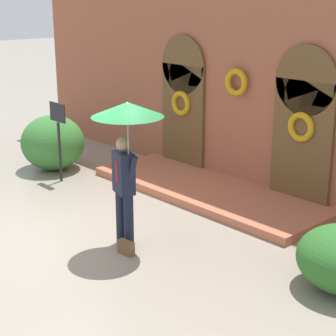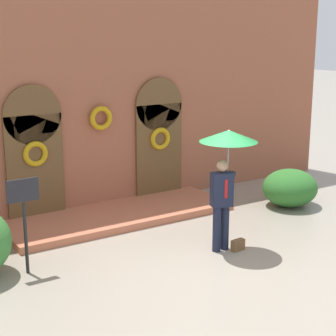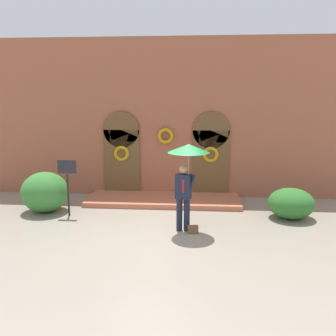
{
  "view_description": "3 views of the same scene",
  "coord_description": "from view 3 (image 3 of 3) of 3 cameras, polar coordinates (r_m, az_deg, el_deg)",
  "views": [
    {
      "loc": [
        7.39,
        -4.78,
        3.88
      ],
      "look_at": [
        0.69,
        1.35,
        1.07
      ],
      "focal_mm": 60.0,
      "sensor_mm": 36.0,
      "label": 1
    },
    {
      "loc": [
        -5.62,
        -7.72,
        4.2
      ],
      "look_at": [
        0.55,
        1.86,
        1.36
      ],
      "focal_mm": 60.0,
      "sensor_mm": 36.0,
      "label": 2
    },
    {
      "loc": [
        1.16,
        -9.31,
        3.59
      ],
      "look_at": [
        0.27,
        1.58,
        1.48
      ],
      "focal_mm": 40.0,
      "sensor_mm": 36.0,
      "label": 3
    }
  ],
  "objects": [
    {
      "name": "shrub_right",
      "position": [
        11.73,
        18.23,
        -5.14
      ],
      "size": [
        1.36,
        1.28,
        0.91
      ],
      "primitive_type": "ellipsoid",
      "color": "#2D6B28",
      "rests_on": "ground"
    },
    {
      "name": "person_with_umbrella",
      "position": [
        9.79,
        2.95,
        1.05
      ],
      "size": [
        1.1,
        1.1,
        2.36
      ],
      "color": "#191E33",
      "rests_on": "ground"
    },
    {
      "name": "sign_post",
      "position": [
        11.59,
        -15.08,
        -1.54
      ],
      "size": [
        0.56,
        0.06,
        1.72
      ],
      "color": "black",
      "rests_on": "ground"
    },
    {
      "name": "shrub_left",
      "position": [
        12.36,
        -18.26,
        -3.49
      ],
      "size": [
        1.44,
        1.44,
        1.26
      ],
      "primitive_type": "ellipsoid",
      "color": "#387A33",
      "rests_on": "ground"
    },
    {
      "name": "ground_plane",
      "position": [
        10.04,
        -2.31,
        -10.02
      ],
      "size": [
        80.0,
        80.0,
        0.0
      ],
      "primitive_type": "plane",
      "color": "gray"
    },
    {
      "name": "building_facade",
      "position": [
        13.54,
        -0.25,
        7.06
      ],
      "size": [
        14.0,
        2.3,
        5.6
      ],
      "color": "#9E563D",
      "rests_on": "ground"
    },
    {
      "name": "handbag",
      "position": [
        10.06,
        3.82,
        -9.33
      ],
      "size": [
        0.29,
        0.14,
        0.22
      ],
      "primitive_type": "cube",
      "rotation": [
        0.0,
        0.0,
        0.09
      ],
      "color": "brown",
      "rests_on": "ground"
    }
  ]
}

